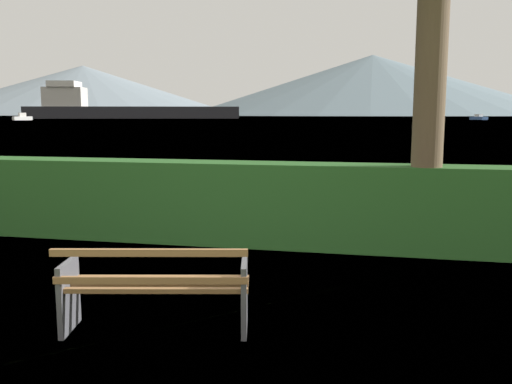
# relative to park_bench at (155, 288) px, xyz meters

# --- Properties ---
(ground_plane) EXTENTS (1400.00, 1400.00, 0.00)m
(ground_plane) POSITION_rel_park_bench_xyz_m (-0.01, 0.06, -0.43)
(ground_plane) COLOR olive
(water_surface) EXTENTS (620.00, 620.00, 0.00)m
(water_surface) POSITION_rel_park_bench_xyz_m (-0.01, 308.30, -0.43)
(water_surface) COLOR #6B8EA3
(water_surface) RESTS_ON ground_plane
(park_bench) EXTENTS (1.82, 0.91, 0.87)m
(park_bench) POSITION_rel_park_bench_xyz_m (0.00, 0.00, 0.00)
(park_bench) COLOR olive
(park_bench) RESTS_ON ground_plane
(hedge_row) EXTENTS (12.26, 0.72, 1.29)m
(hedge_row) POSITION_rel_park_bench_xyz_m (-0.01, 3.64, 0.22)
(hedge_row) COLOR #285B23
(hedge_row) RESTS_ON ground_plane
(cargo_ship_large) EXTENTS (79.69, 32.96, 13.76)m
(cargo_ship_large) POSITION_rel_park_bench_xyz_m (-92.86, 189.30, 3.42)
(cargo_ship_large) COLOR #232328
(cargo_ship_large) RESTS_ON water_surface
(fishing_boat_near) EXTENTS (4.62, 6.16, 1.71)m
(fishing_boat_near) POSITION_rel_park_bench_xyz_m (33.28, 173.31, 0.19)
(fishing_boat_near) COLOR #335693
(fishing_boat_near) RESTS_ON water_surface
(tender_far) EXTENTS (4.25, 5.19, 2.14)m
(tender_far) POSITION_rel_park_bench_xyz_m (-96.09, 135.76, 0.33)
(tender_far) COLOR silver
(tender_far) RESTS_ON water_surface
(distant_hills) EXTENTS (931.84, 384.64, 85.35)m
(distant_hills) POSITION_rel_park_bench_xyz_m (44.60, 552.61, 33.69)
(distant_hills) COLOR gray
(distant_hills) RESTS_ON ground_plane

